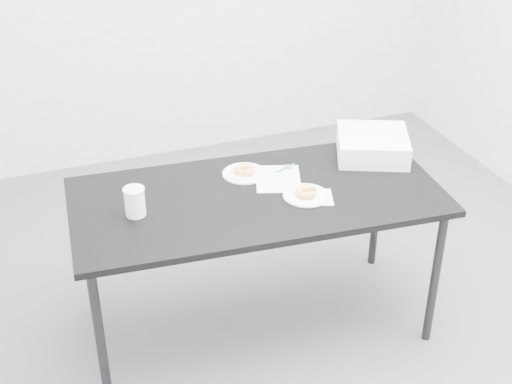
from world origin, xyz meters
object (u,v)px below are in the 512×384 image
object	(u,v)px
plate_far	(244,174)
donut_near	(306,192)
plate_near	(306,196)
bakery_box	(372,145)
pen	(285,168)
coffee_cup	(135,202)
donut_far	(244,170)
table	(257,205)
scorecard	(278,179)

from	to	relation	value
plate_far	donut_near	bearing A→B (deg)	-57.27
plate_near	bakery_box	bearing A→B (deg)	28.63
plate_far	bakery_box	xyz separation A→B (m)	(0.65, -0.04, 0.05)
pen	coffee_cup	size ratio (longest dim) A/B	0.93
donut_far	coffee_cup	distance (m)	0.58
table	coffee_cup	xyz separation A→B (m)	(-0.54, 0.02, 0.12)
scorecard	bakery_box	xyz separation A→B (m)	(0.52, 0.06, 0.05)
plate_near	donut_far	bearing A→B (deg)	122.73
table	pen	distance (m)	0.27
scorecard	plate_far	world-z (taller)	plate_far
plate_near	bakery_box	world-z (taller)	bakery_box
scorecard	donut_far	bearing A→B (deg)	162.30
table	pen	bearing A→B (deg)	43.98
scorecard	plate_near	xyz separation A→B (m)	(0.06, -0.19, 0.00)
donut_near	donut_far	bearing A→B (deg)	122.73
table	scorecard	bearing A→B (deg)	38.53
pen	donut_far	distance (m)	0.20
table	scorecard	world-z (taller)	scorecard
scorecard	donut_near	distance (m)	0.20
pen	donut_near	distance (m)	0.27
donut_near	donut_far	distance (m)	0.34
coffee_cup	pen	bearing A→B (deg)	11.55
plate_near	plate_far	size ratio (longest dim) A/B	0.99
scorecard	coffee_cup	xyz separation A→B (m)	(-0.68, -0.08, 0.06)
plate_near	coffee_cup	distance (m)	0.74
plate_near	donut_near	distance (m)	0.02
pen	donut_far	xyz separation A→B (m)	(-0.20, 0.02, 0.02)
donut_near	scorecard	bearing A→B (deg)	106.16
table	plate_far	bearing A→B (deg)	91.91
table	donut_near	bearing A→B (deg)	-22.07
table	donut_near	size ratio (longest dim) A/B	17.65
scorecard	table	bearing A→B (deg)	-126.89
pen	coffee_cup	distance (m)	0.76
plate_near	donut_far	size ratio (longest dim) A/B	2.11
table	bakery_box	distance (m)	0.68
table	scorecard	distance (m)	0.18
donut_near	coffee_cup	size ratio (longest dim) A/B	0.75
donut_near	plate_near	bearing A→B (deg)	0.00
donut_far	coffee_cup	world-z (taller)	coffee_cup
plate_far	coffee_cup	distance (m)	0.58
pen	plate_near	xyz separation A→B (m)	(-0.01, -0.27, -0.00)
pen	coffee_cup	bearing A→B (deg)	167.70
plate_far	coffee_cup	bearing A→B (deg)	-162.35
plate_far	coffee_cup	xyz separation A→B (m)	(-0.55, -0.17, 0.06)
pen	bakery_box	size ratio (longest dim) A/B	0.36
donut_far	bakery_box	distance (m)	0.65
donut_near	plate_far	size ratio (longest dim) A/B	0.46
table	donut_far	distance (m)	0.21
donut_near	bakery_box	world-z (taller)	bakery_box
table	plate_near	world-z (taller)	plate_near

